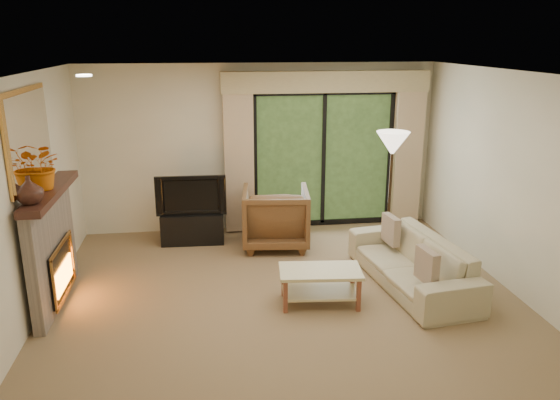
{
  "coord_description": "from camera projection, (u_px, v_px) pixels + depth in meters",
  "views": [
    {
      "loc": [
        -0.87,
        -5.87,
        2.96
      ],
      "look_at": [
        0.0,
        0.3,
        1.1
      ],
      "focal_mm": 35.0,
      "sensor_mm": 36.0,
      "label": 1
    }
  ],
  "objects": [
    {
      "name": "floor",
      "position": [
        283.0,
        295.0,
        6.54
      ],
      "size": [
        5.5,
        5.5,
        0.0
      ],
      "primitive_type": "plane",
      "color": "olive",
      "rests_on": "ground"
    },
    {
      "name": "ceiling",
      "position": [
        284.0,
        73.0,
        5.79
      ],
      "size": [
        5.5,
        5.5,
        0.0
      ],
      "primitive_type": "plane",
      "rotation": [
        3.14,
        0.0,
        0.0
      ],
      "color": "white",
      "rests_on": "ground"
    },
    {
      "name": "wall_back",
      "position": [
        260.0,
        148.0,
        8.54
      ],
      "size": [
        5.0,
        0.0,
        5.0
      ],
      "primitive_type": "plane",
      "rotation": [
        1.57,
        0.0,
        0.0
      ],
      "color": "beige",
      "rests_on": "ground"
    },
    {
      "name": "wall_front",
      "position": [
        336.0,
        286.0,
        3.79
      ],
      "size": [
        5.0,
        0.0,
        5.0
      ],
      "primitive_type": "plane",
      "rotation": [
        -1.57,
        0.0,
        0.0
      ],
      "color": "beige",
      "rests_on": "ground"
    },
    {
      "name": "wall_left",
      "position": [
        28.0,
        200.0,
        5.8
      ],
      "size": [
        0.0,
        5.0,
        5.0
      ],
      "primitive_type": "plane",
      "rotation": [
        1.57,
        0.0,
        1.57
      ],
      "color": "beige",
      "rests_on": "ground"
    },
    {
      "name": "wall_right",
      "position": [
        510.0,
        182.0,
        6.53
      ],
      "size": [
        0.0,
        5.0,
        5.0
      ],
      "primitive_type": "plane",
      "rotation": [
        1.57,
        0.0,
        -1.57
      ],
      "color": "beige",
      "rests_on": "ground"
    },
    {
      "name": "fireplace",
      "position": [
        52.0,
        247.0,
        6.18
      ],
      "size": [
        0.24,
        1.7,
        1.37
      ],
      "primitive_type": null,
      "color": "slate",
      "rests_on": "floor"
    },
    {
      "name": "mirror",
      "position": [
        29.0,
        136.0,
        5.8
      ],
      "size": [
        0.07,
        1.45,
        1.02
      ],
      "primitive_type": null,
      "color": "gold",
      "rests_on": "wall_left"
    },
    {
      "name": "sliding_door",
      "position": [
        323.0,
        159.0,
        8.68
      ],
      "size": [
        2.26,
        0.1,
        2.16
      ],
      "primitive_type": null,
      "color": "black",
      "rests_on": "floor"
    },
    {
      "name": "curtain_left",
      "position": [
        239.0,
        157.0,
        8.37
      ],
      "size": [
        0.45,
        0.18,
        2.35
      ],
      "primitive_type": "cube",
      "color": "tan",
      "rests_on": "floor"
    },
    {
      "name": "curtain_right",
      "position": [
        407.0,
        152.0,
        8.73
      ],
      "size": [
        0.45,
        0.18,
        2.35
      ],
      "primitive_type": "cube",
      "color": "tan",
      "rests_on": "floor"
    },
    {
      "name": "cornice",
      "position": [
        326.0,
        82.0,
        8.25
      ],
      "size": [
        3.2,
        0.24,
        0.32
      ],
      "primitive_type": "cube",
      "color": "tan",
      "rests_on": "wall_back"
    },
    {
      "name": "media_console",
      "position": [
        193.0,
        227.0,
        8.18
      ],
      "size": [
        0.94,
        0.45,
        0.46
      ],
      "primitive_type": "cube",
      "rotation": [
        0.0,
        0.0,
        -0.04
      ],
      "color": "black",
      "rests_on": "floor"
    },
    {
      "name": "tv",
      "position": [
        191.0,
        194.0,
        8.03
      ],
      "size": [
        1.03,
        0.17,
        0.59
      ],
      "primitive_type": "imported",
      "rotation": [
        0.0,
        0.0,
        -0.04
      ],
      "color": "black",
      "rests_on": "media_console"
    },
    {
      "name": "armchair",
      "position": [
        276.0,
        217.0,
        7.97
      ],
      "size": [
        1.04,
        1.06,
        0.88
      ],
      "primitive_type": "imported",
      "rotation": [
        0.0,
        0.0,
        3.03
      ],
      "color": "brown",
      "rests_on": "floor"
    },
    {
      "name": "sofa",
      "position": [
        412.0,
        262.0,
        6.72
      ],
      "size": [
        1.07,
        2.18,
        0.61
      ],
      "primitive_type": "imported",
      "rotation": [
        0.0,
        0.0,
        -1.45
      ],
      "color": "tan",
      "rests_on": "floor"
    },
    {
      "name": "pillow_near",
      "position": [
        427.0,
        266.0,
        6.08
      ],
      "size": [
        0.15,
        0.39,
        0.38
      ],
      "primitive_type": "cube",
      "rotation": [
        0.0,
        0.0,
        0.12
      ],
      "color": "brown",
      "rests_on": "sofa"
    },
    {
      "name": "pillow_far",
      "position": [
        391.0,
        230.0,
        7.23
      ],
      "size": [
        0.14,
        0.38,
        0.37
      ],
      "primitive_type": "cube",
      "rotation": [
        0.0,
        0.0,
        0.12
      ],
      "color": "brown",
      "rests_on": "sofa"
    },
    {
      "name": "coffee_table",
      "position": [
        320.0,
        286.0,
        6.28
      ],
      "size": [
        0.98,
        0.6,
        0.42
      ],
      "primitive_type": null,
      "rotation": [
        0.0,
        0.0,
        -0.1
      ],
      "color": "#D1C085",
      "rests_on": "floor"
    },
    {
      "name": "floor_lamp",
      "position": [
        390.0,
        192.0,
        7.71
      ],
      "size": [
        0.52,
        0.52,
        1.72
      ],
      "primitive_type": null,
      "rotation": [
        0.0,
        0.0,
        -0.14
      ],
      "color": "white",
      "rests_on": "floor"
    },
    {
      "name": "vase",
      "position": [
        29.0,
        190.0,
        5.4
      ],
      "size": [
        0.35,
        0.35,
        0.28
      ],
      "primitive_type": "imported",
      "rotation": [
        0.0,
        0.0,
        0.37
      ],
      "color": "#3A1F17",
      "rests_on": "fireplace"
    },
    {
      "name": "branches",
      "position": [
        42.0,
        166.0,
        5.88
      ],
      "size": [
        0.57,
        0.53,
        0.52
      ],
      "primitive_type": "imported",
      "rotation": [
        0.0,
        0.0,
        -0.32
      ],
      "color": "#C85E0C",
      "rests_on": "fireplace"
    }
  ]
}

